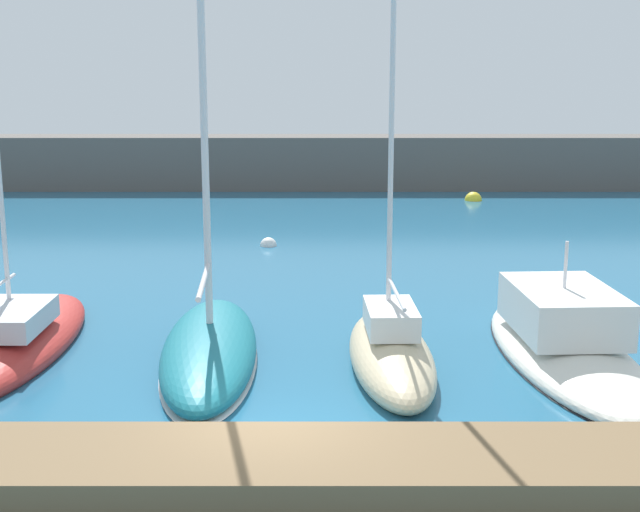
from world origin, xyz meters
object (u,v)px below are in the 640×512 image
(sailboat_teal_third, at_px, (211,344))
(mooring_buoy_white, at_px, (270,246))
(sailboat_red_second, at_px, (9,339))
(sailboat_sand_fourth, at_px, (392,351))
(mooring_buoy_yellow, at_px, (475,200))
(motorboat_ivory_fifth, at_px, (565,343))

(sailboat_teal_third, relative_size, mooring_buoy_white, 25.51)
(sailboat_teal_third, bearing_deg, sailboat_red_second, 78.61)
(sailboat_red_second, bearing_deg, sailboat_sand_fourth, -97.63)
(sailboat_teal_third, relative_size, sailboat_sand_fourth, 1.37)
(sailboat_sand_fourth, distance_m, mooring_buoy_yellow, 26.02)
(sailboat_red_second, xyz_separation_m, motorboat_ivory_fifth, (12.95, -0.49, 0.08))
(sailboat_teal_third, bearing_deg, sailboat_sand_fourth, -101.14)
(mooring_buoy_yellow, height_order, mooring_buoy_white, mooring_buoy_yellow)
(mooring_buoy_yellow, relative_size, mooring_buoy_white, 1.37)
(sailboat_red_second, height_order, mooring_buoy_yellow, sailboat_red_second)
(motorboat_ivory_fifth, xyz_separation_m, mooring_buoy_yellow, (2.26, 24.55, -0.36))
(sailboat_teal_third, distance_m, motorboat_ivory_fifth, 8.12)
(motorboat_ivory_fifth, bearing_deg, sailboat_teal_third, 88.16)
(sailboat_red_second, height_order, motorboat_ivory_fifth, sailboat_red_second)
(sailboat_red_second, relative_size, motorboat_ivory_fifth, 1.93)
(sailboat_sand_fourth, relative_size, mooring_buoy_yellow, 13.53)
(mooring_buoy_yellow, bearing_deg, sailboat_sand_fourth, -104.00)
(sailboat_red_second, bearing_deg, sailboat_teal_third, -97.75)
(sailboat_sand_fourth, height_order, mooring_buoy_white, sailboat_sand_fourth)
(sailboat_red_second, height_order, sailboat_sand_fourth, sailboat_red_second)
(sailboat_sand_fourth, relative_size, mooring_buoy_white, 18.58)
(sailboat_red_second, bearing_deg, mooring_buoy_white, -23.54)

